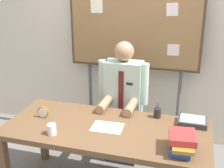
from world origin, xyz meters
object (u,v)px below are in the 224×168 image
object	(u,v)px
bulletin_board	(134,29)
desk	(106,134)
open_notebook	(107,128)
paper_tray	(192,122)
desk_clock	(43,113)
coffee_mug	(52,129)
pen_holder	(157,113)
person	(123,108)
book_stack	(182,142)

from	to	relation	value
bulletin_board	desk	bearing A→B (deg)	-90.01
open_notebook	paper_tray	xyz separation A→B (m)	(0.73, 0.30, 0.02)
desk_clock	paper_tray	distance (m)	1.42
bulletin_board	open_notebook	size ratio (longest dim) A/B	7.11
desk_clock	coffee_mug	xyz separation A→B (m)	(0.23, -0.27, -0.00)
desk	pen_holder	xyz separation A→B (m)	(0.42, 0.33, 0.13)
person	desk_clock	bearing A→B (deg)	-136.38
desk_clock	desk	bearing A→B (deg)	-1.10
desk_clock	coffee_mug	world-z (taller)	desk_clock
desk_clock	open_notebook	bearing A→B (deg)	-2.80
desk_clock	person	bearing A→B (deg)	43.62
bulletin_board	coffee_mug	distance (m)	1.56
open_notebook	coffee_mug	size ratio (longest dim) A/B	2.93
bulletin_board	book_stack	world-z (taller)	bulletin_board
desk	coffee_mug	distance (m)	0.50
desk	bulletin_board	xyz separation A→B (m)	(0.00, 1.09, 0.80)
open_notebook	desk_clock	bearing A→B (deg)	177.20
open_notebook	desk_clock	xyz separation A→B (m)	(-0.66, 0.03, 0.05)
open_notebook	coffee_mug	world-z (taller)	coffee_mug
open_notebook	coffee_mug	bearing A→B (deg)	-150.84
book_stack	paper_tray	distance (m)	0.48
open_notebook	pen_holder	world-z (taller)	pen_holder
book_stack	paper_tray	xyz separation A→B (m)	(0.06, 0.48, -0.05)
open_notebook	pen_holder	distance (m)	0.53
paper_tray	open_notebook	bearing A→B (deg)	-158.04
person	bulletin_board	size ratio (longest dim) A/B	0.71
pen_holder	paper_tray	xyz separation A→B (m)	(0.33, -0.05, -0.02)
pen_holder	coffee_mug	bearing A→B (deg)	-144.74
coffee_mug	book_stack	bearing A→B (deg)	2.97
desk_clock	paper_tray	xyz separation A→B (m)	(1.40, 0.26, -0.02)
coffee_mug	paper_tray	world-z (taller)	coffee_mug
person	coffee_mug	distance (m)	0.98
desk	desk_clock	distance (m)	0.66
person	book_stack	world-z (taller)	person
bulletin_board	desk_clock	bearing A→B (deg)	-120.81
bulletin_board	open_notebook	xyz separation A→B (m)	(0.02, -1.11, -0.71)
coffee_mug	paper_tray	size ratio (longest dim) A/B	0.36
open_notebook	bulletin_board	bearing A→B (deg)	90.87
desk	bulletin_board	distance (m)	1.35
open_notebook	paper_tray	distance (m)	0.79
bulletin_board	book_stack	xyz separation A→B (m)	(0.69, -1.30, -0.65)
desk_clock	pen_holder	size ratio (longest dim) A/B	0.71
coffee_mug	pen_holder	distance (m)	1.02
bulletin_board	coffee_mug	world-z (taller)	bulletin_board
coffee_mug	pen_holder	bearing A→B (deg)	35.26
bulletin_board	paper_tray	world-z (taller)	bulletin_board
person	paper_tray	bearing A→B (deg)	-25.05
person	pen_holder	distance (m)	0.53
pen_holder	paper_tray	distance (m)	0.34
bulletin_board	paper_tray	distance (m)	1.31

